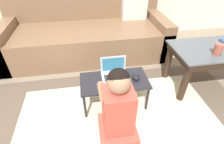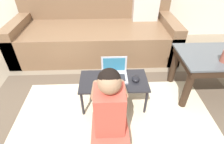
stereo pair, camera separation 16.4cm
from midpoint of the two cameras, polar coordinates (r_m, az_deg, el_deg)
The scene contains 7 objects.
ground_plane at distance 1.81m, azimuth 2.32°, elevation -11.11°, with size 16.00×16.00×0.00m, color #7F705B.
area_rug at distance 1.70m, azimuth 3.69°, elevation -15.26°, with size 2.57×1.44×0.01m.
couch at distance 2.61m, azimuth -3.34°, elevation 12.62°, with size 2.21×0.94×0.80m.
laptop_desk at distance 1.66m, azimuth 3.37°, elevation -3.70°, with size 0.64×0.33×0.30m.
laptop at distance 1.65m, azimuth 3.61°, elevation -0.86°, with size 0.24×0.18×0.19m.
computer_mouse at distance 1.65m, azimuth 10.57°, elevation -2.25°, with size 0.07×0.09×0.04m.
person_seated at distance 1.33m, azimuth 2.88°, elevation -14.27°, with size 0.28×0.39×0.73m.
Camera 2 is at (-0.04, -1.21, 1.35)m, focal length 28.00 mm.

